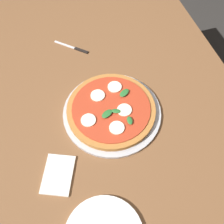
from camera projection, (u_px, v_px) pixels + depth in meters
ground_plane at (97, 163)px, 1.63m from camera, size 6.00×6.00×0.00m
dining_table at (90, 104)px, 1.09m from camera, size 1.50×1.12×0.72m
serving_tray at (112, 113)px, 0.97m from camera, size 0.35×0.35×0.01m
pizza at (111, 109)px, 0.96m from camera, size 0.31×0.31×0.03m
napkin at (58, 175)px, 0.85m from camera, size 0.15×0.13×0.01m
knife at (75, 48)px, 1.14m from camera, size 0.12×0.12×0.01m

